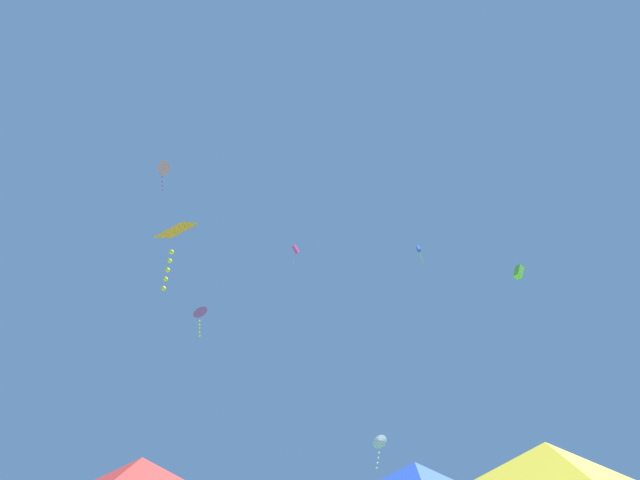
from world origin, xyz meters
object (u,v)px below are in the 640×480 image
object	(u,v)px
canopy_tent_blue	(416,480)
kite_magenta_box	(296,250)
kite_purple_delta	(200,313)
canopy_tent_yellow	(550,465)
kite_white_delta	(379,442)
canopy_tent_white	(526,480)
canopy_tent_red	(139,477)
kite_lime_box	(519,272)
kite_blue_box	(419,249)
kite_pink_delta	(163,169)
kite_orange_diamond	(174,233)

from	to	relation	value
canopy_tent_blue	kite_magenta_box	size ratio (longest dim) A/B	2.33
kite_magenta_box	kite_purple_delta	size ratio (longest dim) A/B	0.72
canopy_tent_yellow	kite_white_delta	xyz separation A→B (m)	(-3.53, 18.49, 3.17)
canopy_tent_white	canopy_tent_red	size ratio (longest dim) A/B	1.03
canopy_tent_red	kite_lime_box	bearing A→B (deg)	40.56
canopy_tent_blue	kite_lime_box	world-z (taller)	kite_lime_box
kite_lime_box	kite_magenta_box	bearing A→B (deg)	173.75
kite_blue_box	kite_pink_delta	world-z (taller)	kite_pink_delta
kite_blue_box	kite_orange_diamond	size ratio (longest dim) A/B	0.52
kite_orange_diamond	kite_white_delta	world-z (taller)	kite_orange_diamond
canopy_tent_white	canopy_tent_blue	distance (m)	4.53
canopy_tent_red	kite_purple_delta	xyz separation A→B (m)	(-4.04, 16.00, 11.74)
kite_blue_box	kite_white_delta	distance (m)	12.23
canopy_tent_white	kite_white_delta	size ratio (longest dim) A/B	1.88
kite_blue_box	kite_orange_diamond	world-z (taller)	kite_blue_box
kite_pink_delta	kite_lime_box	bearing A→B (deg)	-1.53
canopy_tent_white	kite_blue_box	xyz separation A→B (m)	(-1.38, 9.38, 14.39)
kite_orange_diamond	kite_white_delta	xyz separation A→B (m)	(7.12, 18.81, -3.92)
kite_magenta_box	kite_orange_diamond	bearing A→B (deg)	-94.64
kite_purple_delta	canopy_tent_blue	bearing A→B (deg)	-49.47
canopy_tent_red	kite_white_delta	world-z (taller)	kite_white_delta
canopy_tent_yellow	kite_magenta_box	xyz separation A→B (m)	(-9.07, 19.26, 17.12)
kite_lime_box	kite_pink_delta	size ratio (longest dim) A/B	0.42
canopy_tent_yellow	kite_orange_diamond	distance (m)	12.80
canopy_tent_yellow	kite_blue_box	distance (m)	20.84
canopy_tent_red	kite_purple_delta	size ratio (longest dim) A/B	1.71
kite_orange_diamond	canopy_tent_yellow	bearing A→B (deg)	1.73
canopy_tent_red	kite_white_delta	bearing A→B (deg)	64.09
canopy_tent_blue	kite_lime_box	bearing A→B (deg)	55.74
canopy_tent_blue	kite_blue_box	world-z (taller)	kite_blue_box
canopy_tent_white	kite_orange_diamond	distance (m)	14.82
kite_orange_diamond	kite_purple_delta	xyz separation A→B (m)	(-4.87, 18.44, 4.62)
canopy_tent_red	kite_lime_box	xyz separation A→B (m)	(18.03, 15.43, 13.87)
kite_pink_delta	kite_white_delta	bearing A→B (deg)	0.77
kite_blue_box	kite_lime_box	size ratio (longest dim) A/B	1.18
kite_pink_delta	kite_blue_box	bearing A→B (deg)	-9.35
canopy_tent_red	kite_orange_diamond	world-z (taller)	kite_orange_diamond
kite_magenta_box	kite_pink_delta	distance (m)	13.55
kite_white_delta	kite_pink_delta	bearing A→B (deg)	-179.23
canopy_tent_white	kite_purple_delta	world-z (taller)	kite_purple_delta
canopy_tent_red	kite_orange_diamond	size ratio (longest dim) A/B	1.45
canopy_tent_red	canopy_tent_yellow	world-z (taller)	canopy_tent_yellow
canopy_tent_red	kite_pink_delta	size ratio (longest dim) A/B	1.36
canopy_tent_white	kite_blue_box	size ratio (longest dim) A/B	2.88
kite_pink_delta	canopy_tent_white	bearing A→B (deg)	-30.79
kite_white_delta	canopy_tent_white	bearing A→B (deg)	-70.69
canopy_tent_red	kite_orange_diamond	bearing A→B (deg)	-71.23
canopy_tent_yellow	kite_blue_box	bearing A→B (deg)	91.56
kite_blue_box	kite_purple_delta	xyz separation A→B (m)	(-15.12, 3.12, -2.75)
canopy_tent_white	kite_white_delta	world-z (taller)	kite_white_delta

